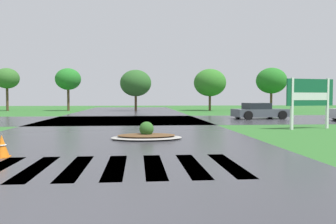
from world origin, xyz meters
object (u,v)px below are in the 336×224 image
Objects in this scene: traffic_cone at (2,147)px; car_silver_hatch at (259,111)px; estate_billboard at (310,95)px; median_island at (147,135)px.

car_silver_hatch is at bearing 50.11° from traffic_cone.
traffic_cone is (-12.70, -15.20, -0.26)m from car_silver_hatch.
estate_billboard reaches higher than car_silver_hatch.
estate_billboard is at bearing 29.76° from traffic_cone.
traffic_cone is at bearing 17.14° from estate_billboard.
median_island is (-8.40, -3.43, -1.60)m from estate_billboard.
median_island reaches higher than traffic_cone.
estate_billboard is at bearing 22.20° from median_island.
car_silver_hatch is at bearing -104.85° from estate_billboard.
car_silver_hatch is 19.81m from traffic_cone.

